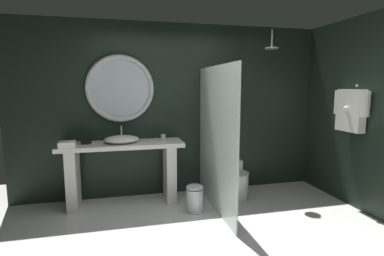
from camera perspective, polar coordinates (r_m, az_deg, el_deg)
ground_plane at (r=3.20m, az=3.46°, el=-23.37°), size 5.76×5.76×0.00m
back_wall_panel at (r=4.60m, az=-3.34°, el=3.44°), size 4.80×0.10×2.60m
side_wall_right at (r=4.63m, az=29.56°, el=2.44°), size 0.10×2.47×2.60m
vanity_counter at (r=4.32m, az=-13.19°, el=-7.00°), size 1.70×0.53×0.89m
vessel_sink at (r=4.23m, az=-13.40°, el=-2.10°), size 0.48×0.39×0.22m
tumbler_cup at (r=4.33m, az=-5.55°, el=-1.80°), size 0.07×0.07×0.09m
tissue_box at (r=4.32m, az=-19.69°, el=-2.46°), size 0.13×0.14×0.06m
round_wall_mirror at (r=4.42m, az=-13.67°, el=7.39°), size 0.97×0.07×0.97m
shower_glass_panel at (r=3.94m, az=4.66°, el=-2.24°), size 0.02×1.56×1.93m
rain_shower_head at (r=4.70m, az=15.09°, el=14.90°), size 0.20×0.20×0.28m
hanging_bathrobe at (r=4.54m, az=28.26°, el=3.29°), size 0.20×0.59×0.64m
toilet at (r=4.61m, az=8.12°, el=-10.00°), size 0.38×0.57×0.51m
waste_bin at (r=4.06m, az=0.51°, el=-13.32°), size 0.23×0.23×0.38m
folded_hand_towel at (r=4.14m, az=-22.92°, el=-2.95°), size 0.22×0.21×0.08m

